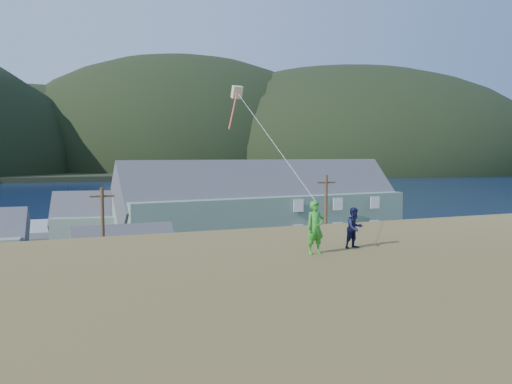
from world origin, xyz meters
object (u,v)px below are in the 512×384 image
Objects in this scene: shed_palegreen_far at (104,220)px; kite_flyer_green at (315,228)px; wharf at (54,228)px; lodge at (265,205)px; kite_flyer_navy at (355,228)px; shed_white at (125,261)px.

shed_palegreen_far is 45.71m from kite_flyer_green.
wharf is 30.75m from lodge.
kite_flyer_navy is at bearing -79.23° from wharf.
kite_flyer_navy is at bearing -74.20° from shed_palegreen_far.
kite_flyer_navy is (-12.45, -39.04, 3.32)m from lodge.
lodge reaches higher than wharf.
wharf is at bearing 97.70° from shed_white.
kite_flyer_green reaches higher than kite_flyer_navy.
wharf is 3.32× the size of shed_white.
shed_palegreen_far is at bearing -67.38° from wharf.
lodge is 23.64m from shed_white.
wharf is at bearing 95.76° from kite_flyer_green.
shed_palegreen_far is (-0.01, 21.08, 0.55)m from shed_white.
kite_flyer_navy reaches higher than shed_white.
kite_flyer_green is (3.67, -24.19, 5.73)m from shed_white.
shed_palegreen_far is at bearing 86.87° from kite_flyer_navy.
kite_flyer_green is (3.68, -45.27, 5.18)m from shed_palegreen_far.
shed_white is 25.13m from kite_flyer_green.
shed_white is 5.34× the size of kite_flyer_navy.
wharf is 35.09m from shed_white.
shed_palegreen_far is at bearing 91.41° from kite_flyer_green.
lodge reaches higher than shed_white.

